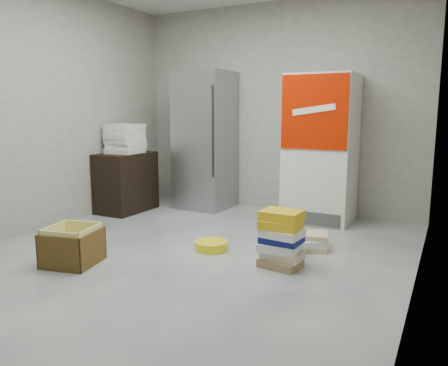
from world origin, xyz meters
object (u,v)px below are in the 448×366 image
Objects in this scene: coke_cooler at (321,149)px; steel_fridge at (205,141)px; wood_shelf at (126,182)px; phonebook_stack_main at (281,239)px; cardboard_box at (73,248)px.

steel_fridge is at bearing 179.82° from coke_cooler.
steel_fridge reaches higher than wood_shelf.
steel_fridge is 1.23m from wood_shelf.
cardboard_box is (-1.68, -0.81, -0.11)m from phonebook_stack_main.
steel_fridge is 2.37× the size of wood_shelf.
steel_fridge is 1.65m from coke_cooler.
steel_fridge reaches higher than coke_cooler.
steel_fridge is 3.66× the size of cardboard_box.
coke_cooler is 3.47× the size of cardboard_box.
coke_cooler is 3.11m from cardboard_box.
steel_fridge is at bearing 41.31° from wood_shelf.
phonebook_stack_main is 1.87m from cardboard_box.
coke_cooler reaches higher than phonebook_stack_main.
steel_fridge is 3.76× the size of phonebook_stack_main.
wood_shelf is (-0.83, -0.73, -0.55)m from steel_fridge.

